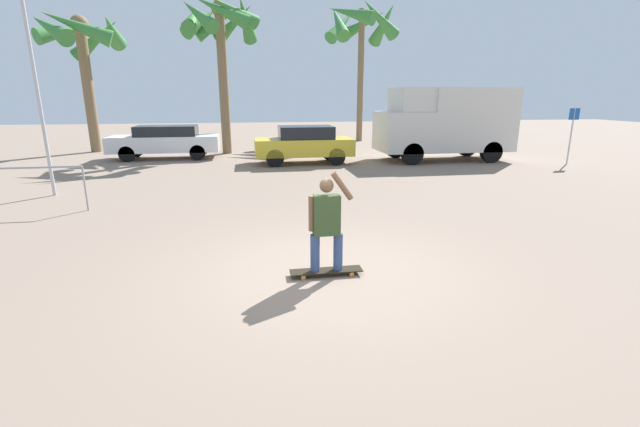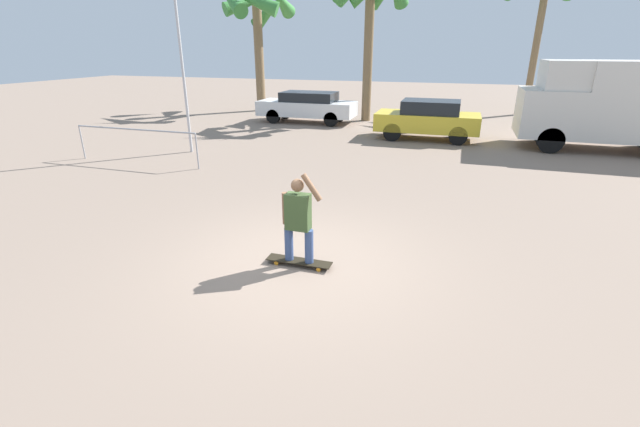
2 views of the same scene
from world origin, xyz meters
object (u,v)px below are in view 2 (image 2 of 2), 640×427
at_px(palm_tree_far_left, 257,10).
at_px(flagpole, 181,34).
at_px(skateboard, 299,261).
at_px(camper_van, 611,103).
at_px(person_skateboarder, 298,217).
at_px(parked_car_yellow, 428,119).
at_px(parked_car_white, 307,106).

relative_size(palm_tree_far_left, flagpole, 0.98).
height_order(skateboard, palm_tree_far_left, palm_tree_far_left).
distance_m(camper_van, flagpole, 14.29).
bearing_deg(person_skateboarder, flagpole, 133.69).
xyz_separation_m(skateboard, person_skateboarder, (-0.00, 0.00, 0.79)).
distance_m(skateboard, parked_car_yellow, 11.31).
bearing_deg(skateboard, flagpole, 133.70).
xyz_separation_m(camper_van, parked_car_yellow, (-5.95, 0.09, -0.83)).
bearing_deg(palm_tree_far_left, parked_car_yellow, -29.71).
bearing_deg(parked_car_yellow, camper_van, -0.85).
height_order(palm_tree_far_left, flagpole, flagpole).
relative_size(skateboard, palm_tree_far_left, 0.17).
xyz_separation_m(palm_tree_far_left, flagpole, (2.12, -10.10, -1.42)).
distance_m(person_skateboarder, flagpole, 9.53).
bearing_deg(parked_car_yellow, parked_car_white, 157.69).
xyz_separation_m(skateboard, flagpole, (-6.28, 6.58, 3.66)).
height_order(skateboard, camper_van, camper_van).
xyz_separation_m(parked_car_white, palm_tree_far_left, (-3.82, 3.10, 4.39)).
bearing_deg(palm_tree_far_left, parked_car_white, -39.04).
height_order(parked_car_white, palm_tree_far_left, palm_tree_far_left).
distance_m(skateboard, flagpole, 9.80).
relative_size(camper_van, parked_car_white, 1.20).
xyz_separation_m(parked_car_yellow, flagpole, (-7.42, -4.66, 2.94)).
bearing_deg(camper_van, person_skateboarder, -122.49).
distance_m(person_skateboarder, parked_car_yellow, 11.29).
bearing_deg(palm_tree_far_left, person_skateboarder, -63.25).
bearing_deg(parked_car_white, flagpole, -103.61).
height_order(skateboard, person_skateboarder, person_skateboarder).
relative_size(skateboard, camper_van, 0.20).
xyz_separation_m(person_skateboarder, palm_tree_far_left, (-8.41, 16.68, 4.28)).
bearing_deg(flagpole, person_skateboarder, -46.31).
relative_size(person_skateboarder, palm_tree_far_left, 0.23).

